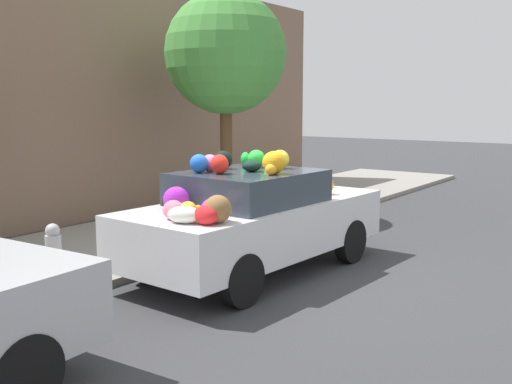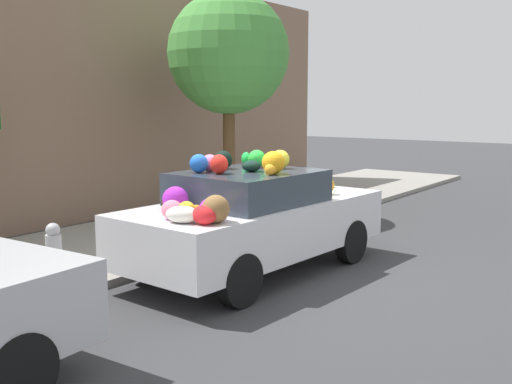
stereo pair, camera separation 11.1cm
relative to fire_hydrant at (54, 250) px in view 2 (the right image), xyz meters
The scene contains 6 objects.
ground_plane 2.72m from the fire_hydrant, 41.65° to the right, with size 60.00×60.00×0.00m, color #38383A.
sidewalk_curb 2.24m from the fire_hydrant, 24.64° to the left, with size 24.00×3.20×0.10m.
building_facade 4.16m from the fire_hydrant, 59.59° to the left, with size 18.00×1.20×4.96m.
street_tree 5.72m from the fire_hydrant, 12.40° to the left, with size 2.38×2.38×4.36m.
fire_hydrant is the anchor object (origin of this frame).
art_car 2.61m from the fire_hydrant, 41.38° to the right, with size 4.07×1.88×1.70m.
Camera 2 is at (-6.43, -4.67, 2.29)m, focal length 42.00 mm.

